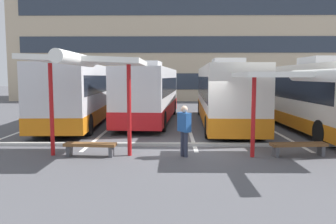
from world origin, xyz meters
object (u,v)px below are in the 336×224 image
(coach_bus_0, at_px, (79,94))
(bench_1, at_px, (299,146))
(waiting_shelter_0, at_px, (87,63))
(waiting_shelter_1, at_px, (306,77))
(waiting_passenger_0, at_px, (184,127))
(coach_bus_2, at_px, (224,95))
(coach_bus_3, at_px, (307,96))
(coach_bus_1, at_px, (150,94))
(bench_0, at_px, (90,146))

(coach_bus_0, distance_m, bench_1, 12.02)
(waiting_shelter_0, height_order, waiting_shelter_1, waiting_shelter_0)
(waiting_shelter_0, xyz_separation_m, waiting_passenger_0, (3.16, 0.14, -2.12))
(coach_bus_2, bearing_deg, bench_1, -80.29)
(waiting_shelter_1, xyz_separation_m, bench_1, (0.00, 0.41, -2.33))
(bench_1, height_order, waiting_passenger_0, waiting_passenger_0)
(waiting_shelter_0, bearing_deg, coach_bus_3, 33.43)
(coach_bus_1, distance_m, waiting_passenger_0, 9.27)
(waiting_shelter_1, height_order, bench_1, waiting_shelter_1)
(coach_bus_2, xyz_separation_m, coach_bus_3, (3.95, -1.80, 0.03))
(coach_bus_0, bearing_deg, coach_bus_3, -6.22)
(coach_bus_2, relative_size, bench_0, 7.14)
(bench_1, relative_size, waiting_passenger_0, 1.12)
(coach_bus_2, bearing_deg, bench_0, -125.32)
(coach_bus_3, relative_size, bench_0, 6.66)
(coach_bus_0, height_order, bench_0, coach_bus_0)
(coach_bus_2, height_order, coach_bus_3, same)
(coach_bus_2, xyz_separation_m, waiting_shelter_0, (-5.67, -8.15, 1.47))
(coach_bus_1, height_order, waiting_shelter_0, coach_bus_1)
(coach_bus_3, xyz_separation_m, waiting_shelter_1, (-2.60, -6.50, 0.99))
(coach_bus_0, bearing_deg, coach_bus_1, 22.51)
(coach_bus_1, bearing_deg, waiting_passenger_0, -79.36)
(waiting_passenger_0, bearing_deg, waiting_shelter_0, -177.40)
(waiting_shelter_1, height_order, waiting_passenger_0, waiting_shelter_1)
(coach_bus_2, bearing_deg, coach_bus_3, -24.56)
(coach_bus_1, xyz_separation_m, waiting_shelter_1, (5.57, -9.39, 1.06))
(coach_bus_0, distance_m, waiting_shelter_0, 8.14)
(waiting_shelter_1, bearing_deg, bench_1, 90.00)
(coach_bus_3, height_order, waiting_passenger_0, coach_bus_3)
(coach_bus_0, height_order, bench_1, coach_bus_0)
(bench_1, bearing_deg, waiting_shelter_1, -90.00)
(coach_bus_2, xyz_separation_m, waiting_shelter_1, (1.35, -8.30, 1.02))
(waiting_shelter_1, xyz_separation_m, waiting_passenger_0, (-3.86, 0.29, -1.67))
(waiting_shelter_0, xyz_separation_m, bench_1, (7.02, 0.26, -2.77))
(coach_bus_1, distance_m, waiting_shelter_0, 9.47)
(coach_bus_1, relative_size, waiting_shelter_1, 2.31)
(coach_bus_3, xyz_separation_m, waiting_passenger_0, (-6.46, -6.20, -0.68))
(coach_bus_0, bearing_deg, waiting_shelter_1, -39.74)
(coach_bus_2, bearing_deg, waiting_shelter_1, -80.76)
(waiting_shelter_0, height_order, waiting_passenger_0, waiting_shelter_0)
(coach_bus_0, height_order, coach_bus_2, coach_bus_0)
(coach_bus_3, bearing_deg, waiting_shelter_1, -111.79)
(waiting_shelter_0, bearing_deg, waiting_shelter_1, -1.24)
(waiting_passenger_0, bearing_deg, bench_1, 1.76)
(coach_bus_2, xyz_separation_m, bench_1, (1.35, -7.89, -1.30))
(waiting_shelter_0, distance_m, waiting_shelter_1, 7.03)
(coach_bus_1, xyz_separation_m, bench_0, (-1.45, -9.08, -1.27))
(bench_0, bearing_deg, coach_bus_0, 107.53)
(coach_bus_3, relative_size, waiting_shelter_0, 2.38)
(coach_bus_3, height_order, waiting_shelter_1, coach_bus_3)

